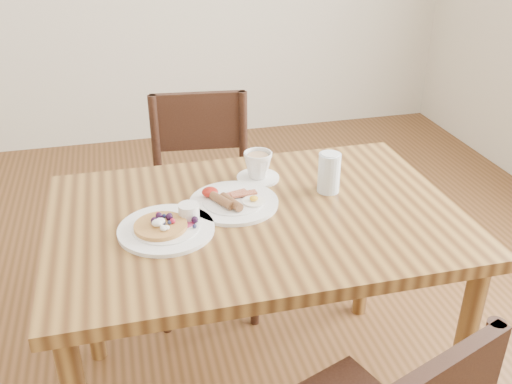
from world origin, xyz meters
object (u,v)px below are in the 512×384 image
breakfast_plate (232,201)px  dining_table (256,241)px  chair_far (203,194)px  water_glass (329,173)px  pancake_plate (168,226)px  teacup_saucer (258,167)px

breakfast_plate → dining_table: bearing=-49.6°
dining_table → chair_far: bearing=95.7°
breakfast_plate → water_glass: bearing=2.4°
pancake_plate → water_glass: size_ratio=2.13×
teacup_saucer → breakfast_plate: bearing=-128.2°
breakfast_plate → chair_far: bearing=90.6°
dining_table → chair_far: size_ratio=1.36×
teacup_saucer → water_glass: size_ratio=1.10×
breakfast_plate → teacup_saucer: (0.12, 0.15, 0.03)m
breakfast_plate → teacup_saucer: bearing=51.8°
breakfast_plate → teacup_saucer: 0.19m
chair_far → dining_table: bearing=102.2°
breakfast_plate → water_glass: (0.31, 0.01, 0.05)m
chair_far → breakfast_plate: chair_far is taller
teacup_saucer → water_glass: bearing=-35.2°
teacup_saucer → water_glass: 0.24m
pancake_plate → water_glass: bearing=12.4°
chair_far → water_glass: chair_far is taller
dining_table → breakfast_plate: 0.14m
chair_far → pancake_plate: size_ratio=3.26×
chair_far → breakfast_plate: (0.01, -0.56, 0.27)m
dining_table → breakfast_plate: breakfast_plate is taller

